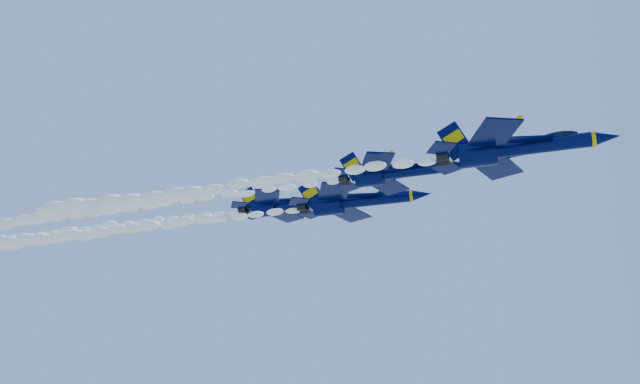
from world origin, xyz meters
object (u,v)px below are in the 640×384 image
(jet_third, at_px, (355,201))
(jet_lead, at_px, (513,148))
(jet_fourth, at_px, (287,205))
(jet_second, at_px, (395,173))

(jet_third, bearing_deg, jet_lead, -37.16)
(jet_lead, height_order, jet_fourth, jet_fourth)
(jet_third, bearing_deg, jet_fourth, 150.75)
(jet_lead, relative_size, jet_fourth, 1.04)
(jet_lead, distance_m, jet_fourth, 41.66)
(jet_lead, xyz_separation_m, jet_fourth, (-33.99, 23.25, 6.28))
(jet_third, xyz_separation_m, jet_fourth, (-12.69, 7.11, 3.64))
(jet_second, bearing_deg, jet_fourth, 138.25)
(jet_fourth, bearing_deg, jet_lead, -34.37)
(jet_third, height_order, jet_fourth, jet_fourth)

